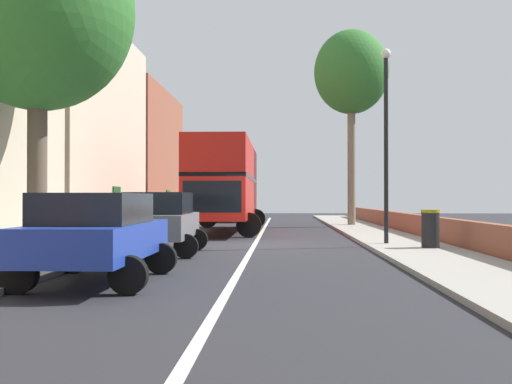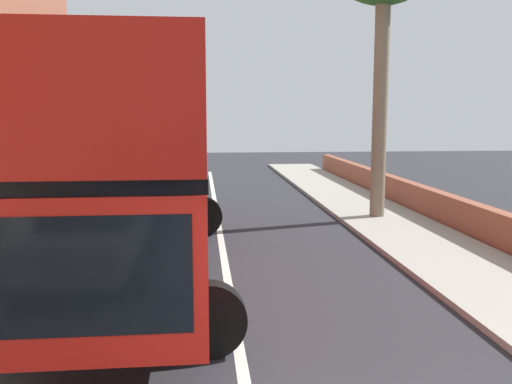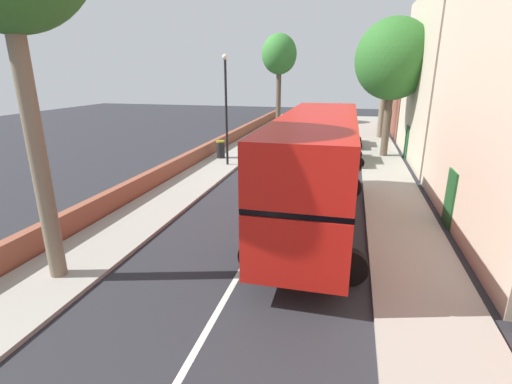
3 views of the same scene
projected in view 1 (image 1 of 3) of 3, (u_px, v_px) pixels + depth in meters
ground_plane at (255, 244)px, 20.04m from camera, size 84.00×84.00×0.00m
road_centre_line at (255, 244)px, 20.04m from camera, size 0.16×54.00×0.01m
sidewalk_left at (113, 242)px, 20.25m from camera, size 2.60×60.00×0.12m
sidewalk_right at (400, 243)px, 19.83m from camera, size 2.60×60.00×0.12m
terraced_houses_left at (11, 113)px, 20.48m from camera, size 4.07×47.52×10.13m
boundary_wall_right at (446, 232)px, 19.76m from camera, size 0.36×54.00×0.91m
double_decker_bus at (225, 182)px, 27.38m from camera, size 3.60×10.99×4.06m
parked_car_blue_left_1 at (97, 232)px, 10.90m from camera, size 2.48×4.28×1.67m
parked_car_blue_left_2 at (230, 208)px, 39.01m from camera, size 2.58×4.05×1.64m
parked_car_grey_left_3 at (160, 220)px, 16.56m from camera, size 2.50×4.12×1.74m
street_tree_right_1 at (351, 73)px, 32.54m from camera, size 4.11×4.11×10.77m
street_tree_left_2 at (38, 11)px, 14.48m from camera, size 4.72×4.72×8.60m
lamppost_right at (386, 129)px, 19.05m from camera, size 0.32×0.32×6.31m
litter_bin_right at (430, 228)px, 17.32m from camera, size 0.55×0.55×1.12m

